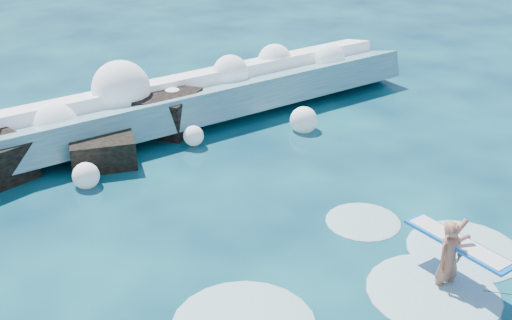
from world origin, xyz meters
name	(u,v)px	position (x,y,z in m)	size (l,w,h in m)	color
ground	(252,262)	(0.00, 0.00, 0.00)	(200.00, 200.00, 0.00)	#071F3C
breaking_wave	(148,111)	(1.48, 7.89, 0.57)	(18.97, 2.91, 1.64)	teal
rock_cluster	(79,144)	(-1.10, 7.02, 0.43)	(8.24, 3.29, 1.34)	black
surfer_with_board	(451,257)	(2.82, -2.88, 0.64)	(0.90, 2.90, 1.74)	#A9654F
wave_spray	(122,100)	(0.70, 7.95, 1.08)	(15.27, 4.69, 2.29)	white
surf_foam	(391,288)	(1.76, -2.36, 0.00)	(8.93, 5.88, 0.14)	silver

